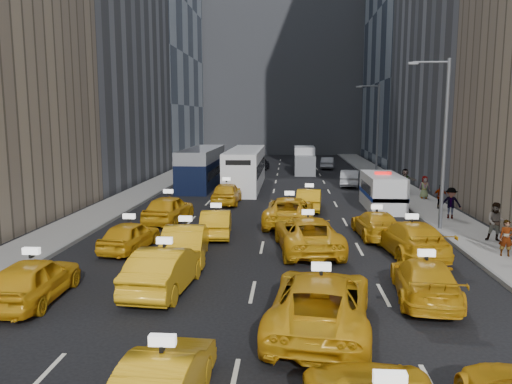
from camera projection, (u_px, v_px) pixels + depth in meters
ground at (248, 314)px, 15.40m from camera, size 160.00×160.00×0.00m
sidewalk_west at (145, 191)px, 40.74m from camera, size 3.00×90.00×0.15m
sidewalk_east at (406, 193)px, 39.36m from camera, size 3.00×90.00×0.15m
curb_west at (163, 191)px, 40.64m from camera, size 0.15×90.00×0.18m
curb_east at (388, 193)px, 39.46m from camera, size 0.15×90.00×0.18m
building_west_far at (129, 4)px, 66.89m from camera, size 16.00×22.00×42.00m
building_backdrop at (283, 33)px, 83.46m from camera, size 30.00×12.00×40.00m
streetlight_near at (443, 139)px, 25.90m from camera, size 2.15×0.22×9.00m
streetlight_far at (376, 129)px, 45.64m from camera, size 2.15×0.22×9.00m
taxi_1 at (164, 381)px, 10.25m from camera, size 1.64×4.10×1.33m
taxi_4 at (33, 280)px, 16.36m from camera, size 1.89×4.44×1.50m
taxi_5 at (165, 269)px, 17.43m from camera, size 2.07×4.90×1.57m
taxi_6 at (320, 302)px, 14.19m from camera, size 3.44×6.20×1.64m
taxi_7 at (425, 279)px, 16.56m from camera, size 2.42×4.92×1.38m
taxi_8 at (130, 236)px, 22.70m from camera, size 2.14×4.18×1.36m
taxi_9 at (186, 242)px, 21.17m from camera, size 2.13×4.91×1.57m
taxi_10 at (308, 234)px, 22.55m from camera, size 3.27×5.96×1.58m
taxi_11 at (411, 238)px, 21.87m from camera, size 2.71×5.46×1.53m
taxi_12 at (169, 209)px, 28.71m from camera, size 2.40×4.88×1.60m
taxi_13 at (216, 223)px, 25.45m from camera, size 1.82×4.28×1.37m
taxi_14 at (289, 211)px, 28.08m from camera, size 2.99×5.88×1.59m
taxi_15 at (376, 224)px, 25.14m from camera, size 2.18×4.75×1.35m
taxi_16 at (227, 193)px, 34.82m from camera, size 1.85×4.55×1.55m
taxi_17 at (309, 199)px, 32.51m from camera, size 1.84×4.41×1.42m
nypd_van at (382, 192)px, 33.04m from camera, size 2.31×5.77×2.46m
double_decker at (202, 168)px, 43.59m from camera, size 3.40×11.48×3.29m
city_bus at (246, 168)px, 42.95m from camera, size 3.45×12.97×3.31m
box_truck at (304, 160)px, 53.76m from camera, size 2.29×6.28×2.85m
misc_car_0 at (350, 178)px, 43.87m from camera, size 2.11×4.54×1.44m
misc_car_1 at (230, 164)px, 56.42m from camera, size 2.71×5.78×1.60m
misc_car_2 at (303, 160)px, 62.31m from camera, size 2.21×5.03×1.44m
misc_car_3 at (261, 164)px, 57.42m from camera, size 2.02×4.27×1.41m
misc_car_4 at (328, 163)px, 58.67m from camera, size 1.96×4.31×1.37m
pedestrian_0 at (506, 238)px, 21.21m from camera, size 0.64×0.49×1.57m
pedestrian_1 at (496, 222)px, 23.74m from camera, size 1.03×0.80×1.87m
pedestrian_2 at (451, 203)px, 29.13m from camera, size 1.27×0.84×1.82m
pedestrian_3 at (440, 196)px, 32.34m from camera, size 0.98×0.61×1.56m
pedestrian_4 at (424, 187)px, 36.36m from camera, size 0.82×0.48×1.63m
pedestrian_5 at (405, 181)px, 39.18m from camera, size 1.79×0.73×1.88m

